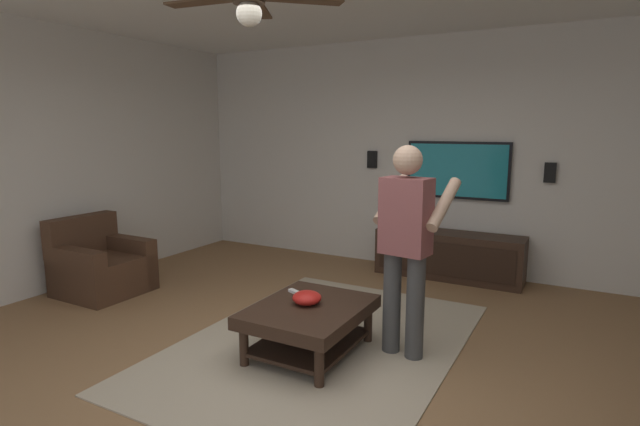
% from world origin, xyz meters
% --- Properties ---
extents(ground_plane, '(8.13, 8.13, 0.00)m').
position_xyz_m(ground_plane, '(0.00, 0.00, 0.00)').
color(ground_plane, olive).
extents(wall_back_tv, '(0.10, 6.97, 2.86)m').
position_xyz_m(wall_back_tv, '(3.18, 0.00, 1.43)').
color(wall_back_tv, silver).
rests_on(wall_back_tv, ground).
extents(wall_side_far, '(6.45, 0.10, 2.86)m').
position_xyz_m(wall_side_far, '(0.00, 3.44, 1.43)').
color(wall_side_far, silver).
rests_on(wall_side_far, ground).
extents(area_rug, '(3.01, 2.09, 0.01)m').
position_xyz_m(area_rug, '(0.50, 0.16, 0.01)').
color(area_rug, tan).
rests_on(area_rug, ground).
extents(armchair, '(0.80, 0.81, 0.82)m').
position_xyz_m(armchair, '(0.50, 2.88, 0.28)').
color(armchair, '#472D1E').
rests_on(armchair, ground).
extents(coffee_table, '(1.00, 0.80, 0.40)m').
position_xyz_m(coffee_table, '(0.30, 0.16, 0.30)').
color(coffee_table, '#332116').
rests_on(coffee_table, ground).
extents(media_console, '(0.45, 1.70, 0.55)m').
position_xyz_m(media_console, '(2.84, -0.28, 0.28)').
color(media_console, '#332116').
rests_on(media_console, ground).
extents(tv, '(0.05, 1.21, 0.68)m').
position_xyz_m(tv, '(3.08, -0.28, 1.27)').
color(tv, black).
extents(person_standing, '(0.58, 0.59, 1.64)m').
position_xyz_m(person_standing, '(0.65, -0.50, 0.93)').
color(person_standing, '#3F3F3F').
rests_on(person_standing, ground).
extents(bowl, '(0.23, 0.23, 0.10)m').
position_xyz_m(bowl, '(0.32, 0.19, 0.45)').
color(bowl, red).
rests_on(bowl, coffee_table).
extents(remote_white, '(0.10, 0.16, 0.02)m').
position_xyz_m(remote_white, '(0.49, 0.40, 0.41)').
color(remote_white, white).
rests_on(remote_white, coffee_table).
extents(vase_round, '(0.22, 0.22, 0.22)m').
position_xyz_m(vase_round, '(2.85, 0.14, 0.66)').
color(vase_round, red).
rests_on(vase_round, media_console).
extents(wall_speaker_left, '(0.06, 0.12, 0.22)m').
position_xyz_m(wall_speaker_left, '(3.10, -1.29, 1.28)').
color(wall_speaker_left, black).
extents(wall_speaker_right, '(0.06, 0.12, 0.22)m').
position_xyz_m(wall_speaker_right, '(3.10, 0.82, 1.36)').
color(wall_speaker_right, black).
extents(ceiling_fan, '(1.17, 1.08, 0.46)m').
position_xyz_m(ceiling_fan, '(-0.27, 0.26, 2.53)').
color(ceiling_fan, '#4C3828').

